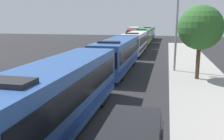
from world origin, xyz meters
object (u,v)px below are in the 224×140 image
(bus_second_in_line, at_px, (117,54))
(box_truck_oncoming, at_px, (134,33))
(bus_lead, at_px, (59,94))
(streetlamp_mid, at_px, (177,13))
(bus_middle, at_px, (135,42))
(bus_fourth_in_line, at_px, (143,36))
(roadside_tree, at_px, (200,28))
(bus_rear, at_px, (148,33))

(bus_second_in_line, xyz_separation_m, box_truck_oncoming, (-3.30, 35.64, 0.02))
(bus_lead, distance_m, streetlamp_mid, 15.35)
(bus_middle, bearing_deg, bus_lead, -90.00)
(bus_fourth_in_line, xyz_separation_m, roadside_tree, (7.13, -27.56, 2.60))
(bus_middle, height_order, streetlamp_mid, streetlamp_mid)
(bus_second_in_line, xyz_separation_m, roadside_tree, (7.13, -2.08, 2.60))
(streetlamp_mid, bearing_deg, bus_rear, 98.18)
(bus_middle, bearing_deg, bus_rear, 90.00)
(box_truck_oncoming, relative_size, streetlamp_mid, 0.90)
(bus_second_in_line, bearing_deg, roadside_tree, -16.28)
(bus_fourth_in_line, bearing_deg, box_truck_oncoming, 108.00)
(bus_second_in_line, distance_m, box_truck_oncoming, 35.79)
(bus_rear, bearing_deg, bus_lead, -90.00)
(bus_rear, relative_size, roadside_tree, 2.01)
(bus_lead, height_order, bus_fourth_in_line, same)
(bus_middle, xyz_separation_m, box_truck_oncoming, (-3.30, 22.48, 0.02))
(bus_fourth_in_line, height_order, streetlamp_mid, streetlamp_mid)
(bus_rear, distance_m, roadside_tree, 41.19)
(bus_fourth_in_line, xyz_separation_m, streetlamp_mid, (5.40, -24.62, 3.80))
(bus_lead, xyz_separation_m, bus_fourth_in_line, (-0.00, 38.49, -0.00))
(bus_second_in_line, distance_m, roadside_tree, 7.86)
(bus_second_in_line, height_order, bus_middle, same)
(bus_middle, height_order, roadside_tree, roadside_tree)
(streetlamp_mid, bearing_deg, bus_second_in_line, -171.02)
(bus_middle, xyz_separation_m, bus_fourth_in_line, (0.00, 12.32, 0.00))
(streetlamp_mid, xyz_separation_m, roadside_tree, (1.73, -2.93, -1.20))
(streetlamp_mid, bearing_deg, box_truck_oncoming, 104.04)
(bus_fourth_in_line, bearing_deg, bus_lead, -90.00)
(bus_rear, bearing_deg, box_truck_oncoming, -140.12)
(bus_middle, bearing_deg, box_truck_oncoming, 98.35)
(bus_rear, distance_m, box_truck_oncoming, 4.30)
(bus_second_in_line, xyz_separation_m, bus_rear, (0.00, 38.40, 0.00))
(bus_second_in_line, xyz_separation_m, bus_fourth_in_line, (0.00, 25.48, 0.00))
(bus_second_in_line, height_order, bus_rear, same)
(bus_lead, bearing_deg, box_truck_oncoming, 93.88)
(bus_middle, distance_m, streetlamp_mid, 13.96)
(box_truck_oncoming, bearing_deg, bus_lead, -86.12)
(bus_rear, height_order, box_truck_oncoming, bus_rear)
(bus_fourth_in_line, xyz_separation_m, bus_rear, (0.00, 12.92, 0.00))
(bus_rear, bearing_deg, roadside_tree, -80.02)
(bus_fourth_in_line, relative_size, roadside_tree, 1.97)
(bus_fourth_in_line, distance_m, box_truck_oncoming, 10.69)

